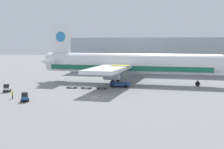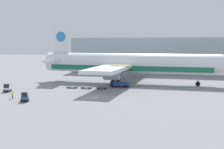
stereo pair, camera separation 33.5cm
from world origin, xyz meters
name	(u,v)px [view 1 (the left image)]	position (x,y,z in m)	size (l,w,h in m)	color
ground_plane	(97,97)	(0.00, 0.00, 0.00)	(400.00, 400.00, 0.00)	gray
terminal_building	(185,55)	(17.44, 60.76, 6.99)	(90.00, 18.20, 14.00)	#9EA8B2
airplane_main	(126,64)	(1.67, 24.02, 5.84)	(58.05, 48.06, 17.00)	white
scissor_lift_loader	(120,79)	(1.54, 16.60, 2.25)	(5.22, 3.40, 6.02)	#284C99
baggage_tug_foreground	(25,97)	(-12.73, -9.18, 0.88)	(2.50, 2.81, 2.00)	#2D66B7
baggage_tug_mid	(7,88)	(-23.64, 0.91, 0.88)	(2.34, 2.78, 2.00)	silver
baggage_dolly_lead	(72,87)	(-10.42, 10.93, 0.39)	(3.73, 1.63, 0.48)	#56565B
baggage_dolly_second	(86,87)	(-6.41, 11.13, 0.39)	(3.73, 1.63, 0.48)	#56565B
baggage_dolly_third	(102,87)	(-2.28, 11.66, 0.39)	(3.73, 1.63, 0.48)	#56565B
ground_crew_near	(12,94)	(-17.02, -7.04, 1.06)	(0.46, 0.40, 1.79)	black
traffic_cone_near	(100,96)	(0.71, 0.02, 0.27)	(0.40, 0.40, 0.55)	black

